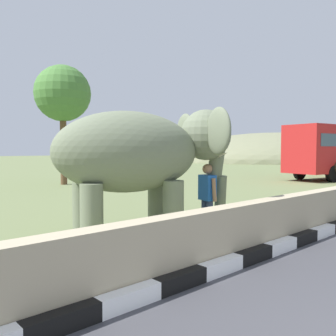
# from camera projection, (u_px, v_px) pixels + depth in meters

# --- Properties ---
(striped_curb) EXTENTS (16.20, 0.20, 0.24)m
(striped_curb) POSITION_uv_depth(u_px,v_px,m) (156.00, 289.00, 4.80)
(striped_curb) COLOR white
(striped_curb) RESTS_ON ground_plane
(barrier_parapet) EXTENTS (28.00, 0.36, 1.00)m
(barrier_parapet) POSITION_uv_depth(u_px,v_px,m) (243.00, 231.00, 6.58)
(barrier_parapet) COLOR tan
(barrier_parapet) RESTS_ON ground_plane
(elephant) EXTENTS (4.07, 3.03, 2.90)m
(elephant) POSITION_uv_depth(u_px,v_px,m) (144.00, 154.00, 7.65)
(elephant) COLOR slate
(elephant) RESTS_ON ground_plane
(person_handler) EXTENTS (0.32, 0.67, 1.66)m
(person_handler) POSITION_uv_depth(u_px,v_px,m) (207.00, 195.00, 8.28)
(person_handler) COLOR navy
(person_handler) RESTS_ON ground_plane
(tree_distant) EXTENTS (3.12, 3.12, 6.67)m
(tree_distant) POSITION_uv_depth(u_px,v_px,m) (63.00, 94.00, 20.05)
(tree_distant) COLOR brown
(tree_distant) RESTS_ON ground_plane
(hill_east) EXTENTS (42.46, 33.97, 9.88)m
(hill_east) POSITION_uv_depth(u_px,v_px,m) (277.00, 160.00, 65.01)
(hill_east) COLOR #777A5A
(hill_east) RESTS_ON ground_plane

